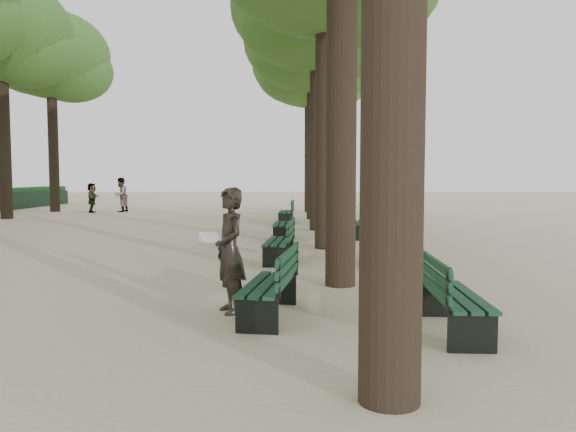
{
  "coord_description": "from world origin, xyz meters",
  "views": [
    {
      "loc": [
        0.71,
        -6.57,
        1.88
      ],
      "look_at": [
        0.6,
        3.0,
        1.2
      ],
      "focal_mm": 35.0,
      "sensor_mm": 36.0,
      "label": 1
    }
  ],
  "objects": [
    {
      "name": "ground",
      "position": [
        0.0,
        0.0,
        0.0
      ],
      "size": [
        120.0,
        120.0,
        0.0
      ],
      "primitive_type": "plane",
      "color": "beige",
      "rests_on": "ground"
    },
    {
      "name": "tree_central_3",
      "position": [
        1.5,
        13.0,
        7.65
      ],
      "size": [
        6.0,
        6.0,
        9.95
      ],
      "color": "#33261C",
      "rests_on": "ground"
    },
    {
      "name": "tree_central_4",
      "position": [
        1.5,
        18.0,
        7.65
      ],
      "size": [
        6.0,
        6.0,
        9.95
      ],
      "color": "#33261C",
      "rests_on": "ground"
    },
    {
      "name": "tree_central_5",
      "position": [
        1.5,
        23.0,
        7.65
      ],
      "size": [
        6.0,
        6.0,
        9.95
      ],
      "color": "#33261C",
      "rests_on": "ground"
    },
    {
      "name": "tree_far_4",
      "position": [
        -12.0,
        18.0,
        8.14
      ],
      "size": [
        6.0,
        6.0,
        10.45
      ],
      "color": "#33261C",
      "rests_on": "ground"
    },
    {
      "name": "tree_far_5",
      "position": [
        -12.0,
        23.0,
        8.14
      ],
      "size": [
        6.0,
        6.0,
        10.45
      ],
      "color": "#33261C",
      "rests_on": "ground"
    },
    {
      "name": "bench_left_0",
      "position": [
        0.37,
        0.78,
        0.27
      ],
      "size": [
        0.81,
        1.86,
        0.92
      ],
      "color": "black",
      "rests_on": "ground"
    },
    {
      "name": "bench_left_1",
      "position": [
        0.37,
        5.66,
        0.27
      ],
      "size": [
        0.71,
        1.84,
        0.92
      ],
      "color": "black",
      "rests_on": "ground"
    },
    {
      "name": "bench_left_2",
      "position": [
        0.37,
        10.18,
        0.27
      ],
      "size": [
        0.6,
        1.81,
        0.92
      ],
      "color": "black",
      "rests_on": "ground"
    },
    {
      "name": "bench_left_3",
      "position": [
        0.37,
        15.96,
        0.27
      ],
      "size": [
        0.65,
        1.82,
        0.92
      ],
      "color": "black",
      "rests_on": "ground"
    },
    {
      "name": "bench_right_0",
      "position": [
        2.63,
        0.08,
        0.27
      ],
      "size": [
        0.63,
        1.82,
        0.92
      ],
      "color": "black",
      "rests_on": "ground"
    },
    {
      "name": "bench_right_1",
      "position": [
        2.63,
        5.38,
        0.27
      ],
      "size": [
        0.73,
        1.84,
        0.92
      ],
      "color": "black",
      "rests_on": "ground"
    },
    {
      "name": "bench_right_2",
      "position": [
        2.63,
        10.52,
        0.27
      ],
      "size": [
        0.59,
        1.81,
        0.92
      ],
      "color": "black",
      "rests_on": "ground"
    },
    {
      "name": "bench_right_3",
      "position": [
        2.63,
        15.12,
        0.27
      ],
      "size": [
        0.59,
        1.81,
        0.92
      ],
      "color": "black",
      "rests_on": "ground"
    },
    {
      "name": "man_with_map",
      "position": [
        -0.18,
        1.05,
        0.86
      ],
      "size": [
        0.74,
        0.77,
        1.73
      ],
      "color": "black",
      "rests_on": "ground"
    },
    {
      "name": "pedestrian_c",
      "position": [
        3.36,
        22.46,
        0.95
      ],
      "size": [
        0.94,
        1.13,
        1.89
      ],
      "primitive_type": "imported",
      "rotation": [
        0.0,
        0.0,
        0.97
      ],
      "color": "#262628",
      "rests_on": "ground"
    },
    {
      "name": "pedestrian_b",
      "position": [
        5.44,
        27.44,
        0.77
      ],
      "size": [
        1.02,
        0.4,
        1.54
      ],
      "primitive_type": "imported",
      "rotation": [
        0.0,
        0.0,
        6.19
      ],
      "color": "#262628",
      "rests_on": "ground"
    },
    {
      "name": "pedestrian_a",
      "position": [
        -8.4,
        22.71,
        0.9
      ],
      "size": [
        0.59,
        0.94,
        1.81
      ],
      "primitive_type": "imported",
      "rotation": [
        0.0,
        0.0,
        4.44
      ],
      "color": "#262628",
      "rests_on": "ground"
    },
    {
      "name": "pedestrian_e",
      "position": [
        -9.78,
        22.32,
        0.77
      ],
      "size": [
        0.54,
        1.45,
        1.53
      ],
      "primitive_type": "imported",
      "rotation": [
        0.0,
        0.0,
        1.74
      ],
      "color": "#262628",
      "rests_on": "ground"
    }
  ]
}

